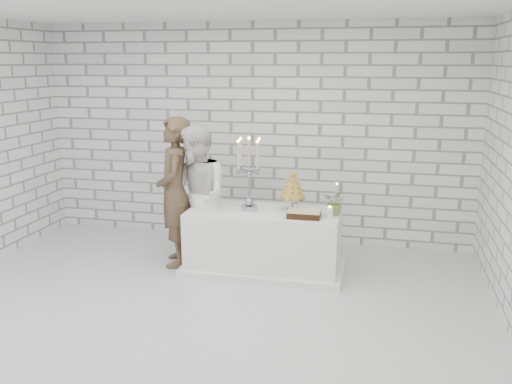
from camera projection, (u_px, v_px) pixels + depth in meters
name	position (u px, v px, depth m)	size (l,w,h in m)	color
ground	(196.00, 312.00, 5.58)	(6.00, 5.00, 0.01)	silver
ceiling	(187.00, 1.00, 4.88)	(6.00, 5.00, 0.01)	white
wall_back	(253.00, 134.00, 7.60)	(6.00, 0.01, 3.00)	white
wall_front	(32.00, 255.00, 2.87)	(6.00, 0.01, 3.00)	white
cake_table	(264.00, 241.00, 6.60)	(1.80, 0.80, 0.75)	white
groom	(175.00, 192.00, 6.71)	(0.67, 0.44, 1.84)	#433224
bride	(197.00, 197.00, 6.63)	(0.86, 0.67, 1.76)	white
candelabra	(249.00, 174.00, 6.46)	(0.36, 0.36, 0.88)	#9798A1
croquembouche	(293.00, 190.00, 6.49)	(0.31, 0.31, 0.49)	olive
chocolate_cake	(304.00, 214.00, 6.25)	(0.37, 0.27, 0.08)	black
pillar_candle	(330.00, 212.00, 6.23)	(0.08, 0.08, 0.12)	white
extra_taper	(337.00, 198.00, 6.48)	(0.06, 0.06, 0.32)	beige
flowers	(336.00, 202.00, 6.32)	(0.27, 0.23, 0.30)	#3C6F2E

